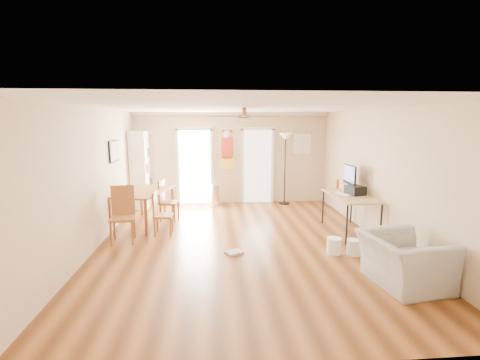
{
  "coord_description": "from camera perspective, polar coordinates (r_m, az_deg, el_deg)",
  "views": [
    {
      "loc": [
        -0.6,
        -6.47,
        2.34
      ],
      "look_at": [
        0.0,
        0.6,
        1.15
      ],
      "focal_mm": 26.07,
      "sensor_mm": 36.0,
      "label": 1
    }
  ],
  "objects": [
    {
      "name": "floor",
      "position": [
        6.91,
        0.43,
        -10.28
      ],
      "size": [
        7.0,
        7.0,
        0.0
      ],
      "primitive_type": "plane",
      "color": "brown",
      "rests_on": "ground"
    },
    {
      "name": "ceiling",
      "position": [
        6.5,
        0.45,
        11.81
      ],
      "size": [
        5.5,
        7.0,
        0.0
      ],
      "primitive_type": null,
      "color": "silver",
      "rests_on": "floor"
    },
    {
      "name": "wall_back",
      "position": [
        10.04,
        -1.4,
        3.58
      ],
      "size": [
        5.5,
        0.04,
        2.6
      ],
      "primitive_type": null,
      "color": "beige",
      "rests_on": "floor"
    },
    {
      "name": "wall_front",
      "position": [
        3.2,
        6.27,
        -9.49
      ],
      "size": [
        5.5,
        0.04,
        2.6
      ],
      "primitive_type": null,
      "color": "beige",
      "rests_on": "floor"
    },
    {
      "name": "wall_left",
      "position": [
        6.9,
        -22.95,
        0.09
      ],
      "size": [
        0.04,
        7.0,
        2.6
      ],
      "primitive_type": null,
      "color": "beige",
      "rests_on": "floor"
    },
    {
      "name": "wall_right",
      "position": [
        7.36,
        22.29,
        0.68
      ],
      "size": [
        0.04,
        7.0,
        2.6
      ],
      "primitive_type": null,
      "color": "beige",
      "rests_on": "floor"
    },
    {
      "name": "crown_molding",
      "position": [
        6.5,
        0.45,
        11.46
      ],
      "size": [
        5.5,
        7.0,
        0.08
      ],
      "primitive_type": null,
      "color": "white",
      "rests_on": "wall_back"
    },
    {
      "name": "kitchen_doorway",
      "position": [
        10.05,
        -7.38,
        2.07
      ],
      "size": [
        0.9,
        0.1,
        2.1
      ],
      "primitive_type": null,
      "color": "white",
      "rests_on": "wall_back"
    },
    {
      "name": "bathroom_doorway",
      "position": [
        10.13,
        2.86,
        2.19
      ],
      "size": [
        0.8,
        0.1,
        2.1
      ],
      "primitive_type": null,
      "color": "white",
      "rests_on": "wall_back"
    },
    {
      "name": "wall_decal",
      "position": [
        9.99,
        -2.11,
        4.98
      ],
      "size": [
        0.46,
        0.03,
        1.1
      ],
      "primitive_type": "cube",
      "color": "red",
      "rests_on": "wall_back"
    },
    {
      "name": "ac_grille",
      "position": [
        10.31,
        10.12,
        5.82
      ],
      "size": [
        0.5,
        0.04,
        0.6
      ],
      "primitive_type": "cube",
      "color": "white",
      "rests_on": "wall_back"
    },
    {
      "name": "framed_poster",
      "position": [
        8.18,
        -19.96,
        4.46
      ],
      "size": [
        0.04,
        0.66,
        0.48
      ],
      "primitive_type": "cube",
      "color": "black",
      "rests_on": "wall_left"
    },
    {
      "name": "ceiling_fan",
      "position": [
        6.2,
        0.71,
        10.35
      ],
      "size": [
        1.24,
        1.24,
        0.2
      ],
      "primitive_type": null,
      "color": "#593819",
      "rests_on": "ceiling"
    },
    {
      "name": "bookshelf",
      "position": [
        9.95,
        -15.93,
        1.69
      ],
      "size": [
        0.58,
        1.0,
        2.1
      ],
      "primitive_type": null,
      "rotation": [
        0.0,
        0.0,
        -0.17
      ],
      "color": "white",
      "rests_on": "floor"
    },
    {
      "name": "dining_table",
      "position": [
        8.31,
        -15.51,
        -4.37
      ],
      "size": [
        1.34,
        1.78,
        0.79
      ],
      "primitive_type": null,
      "rotation": [
        0.0,
        0.0,
        -0.27
      ],
      "color": "#935E2F",
      "rests_on": "floor"
    },
    {
      "name": "dining_chair_right_a",
      "position": [
        8.5,
        -11.51,
        -3.29
      ],
      "size": [
        0.46,
        0.46,
        0.97
      ],
      "primitive_type": null,
      "rotation": [
        0.0,
        0.0,
        1.39
      ],
      "color": "brown",
      "rests_on": "floor"
    },
    {
      "name": "dining_chair_right_b",
      "position": [
        7.46,
        -12.44,
        -5.34
      ],
      "size": [
        0.38,
        0.38,
        0.91
      ],
      "primitive_type": null,
      "rotation": [
        0.0,
        0.0,
        1.55
      ],
      "color": "#9A6531",
      "rests_on": "floor"
    },
    {
      "name": "dining_chair_near",
      "position": [
        7.18,
        -18.7,
        -5.47
      ],
      "size": [
        0.5,
        0.5,
        1.09
      ],
      "primitive_type": null,
      "rotation": [
        0.0,
        0.0,
        0.11
      ],
      "color": "#A77236",
      "rests_on": "floor"
    },
    {
      "name": "trash_can",
      "position": [
        9.84,
        -4.0,
        -2.48
      ],
      "size": [
        0.33,
        0.33,
        0.6
      ],
      "primitive_type": "cylinder",
      "rotation": [
        0.0,
        0.0,
        0.23
      ],
      "color": "silver",
      "rests_on": "floor"
    },
    {
      "name": "torchiere_lamp",
      "position": [
        9.98,
        7.35,
        1.81
      ],
      "size": [
        0.46,
        0.46,
        2.03
      ],
      "primitive_type": null,
      "rotation": [
        0.0,
        0.0,
        -0.23
      ],
      "color": "black",
      "rests_on": "floor"
    },
    {
      "name": "computer_desk",
      "position": [
        7.78,
        17.46,
        -5.33
      ],
      "size": [
        0.76,
        1.52,
        0.81
      ],
      "primitive_type": null,
      "color": "tan",
      "rests_on": "floor"
    },
    {
      "name": "imac",
      "position": [
        8.1,
        17.5,
        0.29
      ],
      "size": [
        0.21,
        0.63,
        0.58
      ],
      "primitive_type": null,
      "rotation": [
        0.0,
        0.0,
        0.19
      ],
      "color": "black",
      "rests_on": "computer_desk"
    },
    {
      "name": "keyboard",
      "position": [
        7.74,
        16.47,
        -2.2
      ],
      "size": [
        0.26,
        0.43,
        0.02
      ],
      "primitive_type": "cube",
      "rotation": [
        0.0,
        0.0,
        0.35
      ],
      "color": "white",
      "rests_on": "computer_desk"
    },
    {
      "name": "printer",
      "position": [
        7.78,
        18.34,
        -1.59
      ],
      "size": [
        0.39,
        0.43,
        0.19
      ],
      "primitive_type": "cube",
      "rotation": [
        0.0,
        0.0,
        0.24
      ],
      "color": "black",
      "rests_on": "computer_desk"
    },
    {
      "name": "orange_bottle",
      "position": [
        8.32,
        15.64,
        -0.64
      ],
      "size": [
        0.08,
        0.08,
        0.22
      ],
      "primitive_type": "cylinder",
      "rotation": [
        0.0,
        0.0,
        -0.09
      ],
      "color": "#D85F13",
      "rests_on": "computer_desk"
    },
    {
      "name": "wastebasket_a",
      "position": [
        6.6,
        18.11,
        -10.43
      ],
      "size": [
        0.3,
        0.3,
        0.28
      ],
      "primitive_type": "cylinder",
      "rotation": [
        0.0,
        0.0,
        -0.27
      ],
      "color": "silver",
      "rests_on": "floor"
    },
    {
      "name": "wastebasket_b",
      "position": [
        6.55,
        15.12,
        -10.38
      ],
      "size": [
        0.3,
        0.3,
        0.29
      ],
      "primitive_type": "cylinder",
      "rotation": [
        0.0,
        0.0,
        0.2
      ],
      "color": "white",
      "rests_on": "floor"
    },
    {
      "name": "floor_cloth",
      "position": [
        6.39,
        -0.98,
        -11.78
      ],
      "size": [
        0.36,
        0.33,
        0.04
      ],
      "primitive_type": "cube",
      "rotation": [
        0.0,
        0.0,
        0.5
      ],
      "color": "#A1A29C",
      "rests_on": "floor"
    },
    {
      "name": "armchair",
      "position": [
        5.66,
        25.19,
        -11.87
      ],
      "size": [
        1.11,
        1.23,
        0.73
      ],
      "primitive_type": "imported",
      "rotation": [
        0.0,
        0.0,
        1.69
      ],
      "color": "#A9AAA4",
      "rests_on": "floor"
    }
  ]
}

